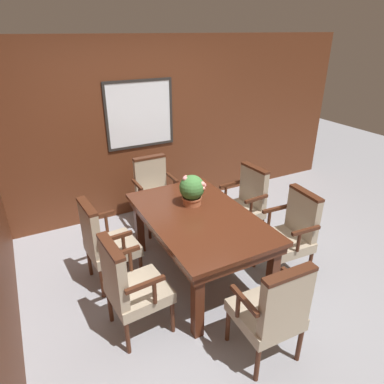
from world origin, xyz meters
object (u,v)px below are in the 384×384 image
Objects in this scene: chair_left_far at (104,241)px; chair_head_far at (154,191)px; chair_right_far at (245,202)px; chair_head_near at (273,310)px; potted_plant at (192,189)px; chair_right_near at (291,232)px; chair_left_near at (130,285)px; dining_table at (199,223)px.

chair_left_far and chair_head_far have the same top height.
chair_right_far is at bearing -43.98° from chair_head_far.
potted_plant reaches higher than chair_head_near.
chair_head_near is 1.00× the size of chair_right_near.
chair_head_near is 2.44m from chair_head_far.
chair_head_far and chair_left_near have the same top height.
dining_table is 1.72× the size of chair_left_far.
chair_right_near is at bearing -117.19° from chair_left_far.
dining_table is 1.72× the size of chair_right_far.
chair_right_far is 1.80m from chair_left_far.
chair_right_far reaches higher than dining_table.
chair_left_far is at bearing -58.19° from chair_head_near.
dining_table is 1.72× the size of chair_head_far.
potted_plant is (-0.83, -0.14, 0.42)m from chair_right_far.
chair_right_far is at bearing 24.01° from dining_table.
chair_left_near is (-0.90, -1.65, 0.00)m from chair_head_far.
chair_head_near is (-0.01, -1.21, -0.14)m from dining_table.
chair_right_far and chair_left_far have the same top height.
chair_head_far is 1.07m from potted_plant.
chair_left_far is 1.99m from chair_right_near.
chair_right_far is 1.00× the size of chair_left_near.
chair_left_near is (-1.82, -0.00, 0.00)m from chair_right_near.
dining_table is at bearing -115.84° from chair_left_far.
chair_right_near reaches higher than dining_table.
chair_right_near is 1.00× the size of chair_left_near.
chair_head_far is at bearing 93.36° from potted_plant.
chair_head_near reaches higher than dining_table.
chair_head_far is 1.00× the size of chair_left_near.
chair_head_near is at bearing -154.37° from chair_left_far.
dining_table is at bearing -69.74° from chair_left_near.
chair_right_far is 0.94m from potted_plant.
chair_right_far is at bearing -173.74° from chair_right_near.
chair_head_near is at bearing -33.09° from chair_right_far.
potted_plant reaches higher than chair_right_near.
potted_plant is at bearing -100.85° from chair_left_far.
chair_right_far is (0.89, 1.60, 0.00)m from chair_head_near.
chair_head_far is 2.89× the size of potted_plant.
potted_plant is at bearing 77.93° from dining_table.
chair_head_near and chair_right_near have the same top height.
dining_table is 1.22m from chair_head_near.
dining_table is at bearing -110.40° from chair_right_near.
chair_right_far and chair_head_far have the same top height.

